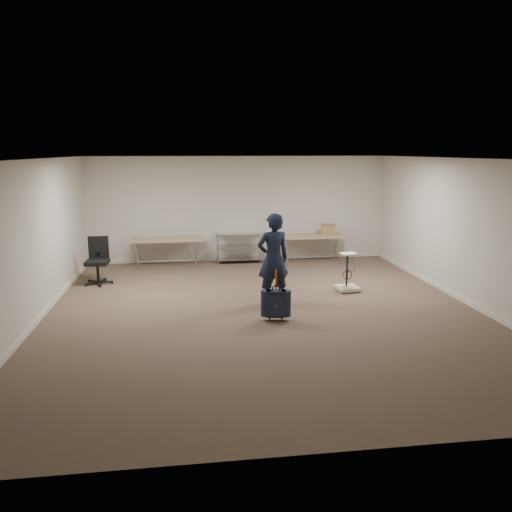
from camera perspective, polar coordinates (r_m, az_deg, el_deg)
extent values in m
plane|color=#4C3B2E|center=(9.38, 0.87, -6.32)|extent=(9.00, 9.00, 0.00)
plane|color=beige|center=(13.46, -2.00, 5.39)|extent=(8.00, 0.00, 8.00)
plane|color=beige|center=(4.76, 9.16, -7.10)|extent=(8.00, 0.00, 8.00)
plane|color=beige|center=(9.32, -24.21, 1.38)|extent=(0.00, 9.00, 9.00)
plane|color=beige|center=(10.41, 23.24, 2.47)|extent=(0.00, 9.00, 9.00)
plane|color=white|center=(8.90, 0.93, 11.05)|extent=(8.00, 8.00, 0.00)
cube|color=silver|center=(13.67, -1.96, -0.25)|extent=(8.00, 0.02, 0.10)
cube|color=silver|center=(9.63, -23.46, -6.53)|extent=(0.02, 9.00, 0.10)
cube|color=silver|center=(10.69, 22.60, -4.67)|extent=(0.02, 9.00, 0.10)
cube|color=#95795B|center=(12.96, -10.12, 1.88)|extent=(1.80, 0.75, 0.03)
cylinder|color=gray|center=(13.06, -10.03, -0.55)|extent=(1.50, 0.02, 0.02)
cylinder|color=gray|center=(12.78, -13.47, -0.07)|extent=(0.13, 0.04, 0.69)
cylinder|color=gray|center=(12.72, -6.74, 0.12)|extent=(0.13, 0.04, 0.69)
cylinder|color=gray|center=(13.37, -13.23, 0.46)|extent=(0.13, 0.04, 0.69)
cylinder|color=gray|center=(13.31, -6.79, 0.64)|extent=(0.13, 0.04, 0.69)
cube|color=#95795B|center=(13.35, 6.41, 2.28)|extent=(1.80, 0.75, 0.03)
cylinder|color=gray|center=(13.45, 6.36, -0.08)|extent=(1.50, 0.02, 0.02)
cylinder|color=gray|center=(12.96, 3.48, 0.40)|extent=(0.13, 0.04, 0.69)
cylinder|color=gray|center=(13.33, 9.82, 0.57)|extent=(0.13, 0.04, 0.69)
cylinder|color=gray|center=(13.54, 2.99, 0.91)|extent=(0.13, 0.04, 0.69)
cylinder|color=gray|center=(13.89, 9.08, 1.06)|extent=(0.13, 0.04, 0.69)
cylinder|color=#BABCC1|center=(13.05, -4.36, 0.70)|extent=(0.02, 0.02, 0.80)
cylinder|color=#BABCC1|center=(13.17, 0.86, 0.84)|extent=(0.02, 0.02, 0.80)
cylinder|color=#BABCC1|center=(13.49, -4.47, 1.07)|extent=(0.02, 0.02, 0.80)
cylinder|color=#BABCC1|center=(13.61, 0.58, 1.21)|extent=(0.02, 0.02, 0.80)
cube|color=#BABCC1|center=(13.38, -1.83, -0.30)|extent=(1.20, 0.45, 0.02)
cube|color=#BABCC1|center=(13.31, -1.84, 1.17)|extent=(1.20, 0.45, 0.02)
cube|color=#BABCC1|center=(13.25, -1.85, 2.57)|extent=(1.20, 0.45, 0.01)
imported|color=black|center=(9.65, 1.97, -0.31)|extent=(0.72, 0.55, 1.78)
cube|color=#162032|center=(8.78, 2.28, -5.40)|extent=(0.37, 0.25, 0.46)
cube|color=black|center=(8.88, 2.26, -6.88)|extent=(0.32, 0.18, 0.03)
cylinder|color=black|center=(8.87, 1.57, -7.19)|extent=(0.03, 0.07, 0.06)
cylinder|color=black|center=(8.88, 2.96, -7.19)|extent=(0.03, 0.07, 0.06)
torus|color=black|center=(8.71, 2.29, -3.78)|extent=(0.15, 0.04, 0.15)
cube|color=#E34B0B|center=(8.68, 2.30, -2.67)|extent=(0.03, 0.01, 0.36)
cylinder|color=black|center=(11.77, -17.55, -2.84)|extent=(0.64, 0.64, 0.10)
cylinder|color=black|center=(11.72, -17.62, -1.81)|extent=(0.06, 0.06, 0.42)
cube|color=black|center=(11.67, -17.69, -0.69)|extent=(0.51, 0.51, 0.08)
cube|color=black|center=(11.83, -17.55, 0.96)|extent=(0.45, 0.08, 0.51)
cube|color=beige|center=(10.88, 10.38, -3.62)|extent=(0.49, 0.49, 0.07)
cylinder|color=black|center=(10.68, 9.76, -4.10)|extent=(0.05, 0.05, 0.04)
cylinder|color=black|center=(10.83, 10.39, -1.57)|extent=(0.04, 0.04, 0.71)
cube|color=beige|center=(10.71, 10.53, 0.23)|extent=(0.34, 0.30, 0.04)
torus|color=#2344AF|center=(10.72, 10.82, -1.24)|extent=(0.24, 0.11, 0.22)
cube|color=#A17A4B|center=(13.48, 8.23, 3.02)|extent=(0.44, 0.37, 0.28)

